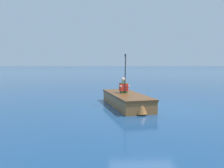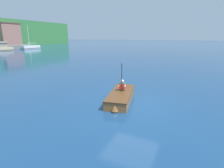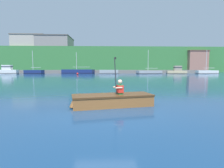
# 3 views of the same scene
# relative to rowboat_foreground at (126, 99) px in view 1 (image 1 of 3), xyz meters

# --- Properties ---
(ground_plane) EXTENTS (300.00, 300.00, 0.00)m
(ground_plane) POSITION_rel_rowboat_foreground_xyz_m (-0.23, -0.66, -0.25)
(ground_plane) COLOR navy
(rowboat_foreground) EXTENTS (3.17, 1.63, 0.44)m
(rowboat_foreground) POSITION_rel_rowboat_foreground_xyz_m (0.00, 0.00, 0.00)
(rowboat_foreground) COLOR #935B2D
(rowboat_foreground) RESTS_ON ground
(person_paddler) EXTENTS (0.39, 0.40, 1.40)m
(person_paddler) POSITION_rel_rowboat_foreground_xyz_m (0.32, 0.07, 0.45)
(person_paddler) COLOR #267F3F
(person_paddler) RESTS_ON rowboat_foreground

